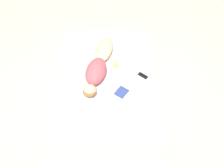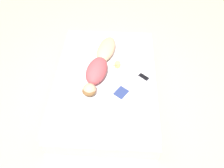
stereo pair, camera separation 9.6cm
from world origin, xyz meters
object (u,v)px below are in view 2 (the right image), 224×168
Objects in this scene: cell_phone at (144,77)px; coffee_mug at (118,65)px; person at (100,65)px; open_magazine at (128,97)px.

coffee_mug is at bearing -76.94° from cell_phone.
person reaches higher than coffee_mug.
open_magazine is at bearing 142.54° from person.
coffee_mug is 0.71× the size of cell_phone.
coffee_mug is (-0.27, -0.07, -0.06)m from person.
open_magazine and cell_phone have the same top height.
open_magazine is 4.54× the size of coffee_mug.
cell_phone is (-0.66, 0.12, -0.10)m from person.
open_magazine is (-0.43, 0.49, -0.10)m from person.
coffee_mug reaches higher than open_magazine.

